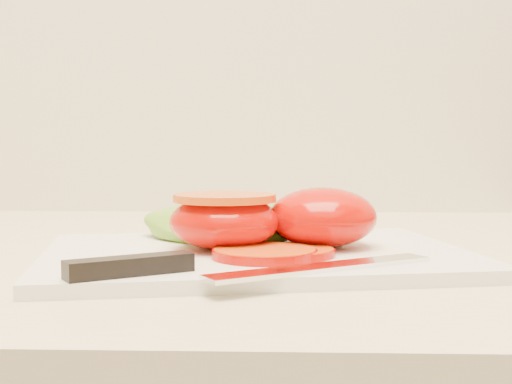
{
  "coord_description": "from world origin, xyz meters",
  "views": [
    {
      "loc": [
        -0.16,
        1.03,
        1.02
      ],
      "look_at": [
        -0.18,
        1.6,
        0.99
      ],
      "focal_mm": 50.0,
      "sensor_mm": 36.0,
      "label": 1
    }
  ],
  "objects": [
    {
      "name": "tomato_half_cut",
      "position": [
        -0.2,
        1.59,
        0.96
      ],
      "size": [
        0.09,
        0.09,
        0.04
      ],
      "color": "#C60500",
      "rests_on": "cutting_board"
    },
    {
      "name": "cutting_board",
      "position": [
        -0.18,
        1.59,
        0.94
      ],
      "size": [
        0.37,
        0.3,
        0.01
      ],
      "primitive_type": "cube",
      "rotation": [
        0.0,
        0.0,
        0.19
      ],
      "color": "white",
      "rests_on": "counter"
    },
    {
      "name": "tomato_half_dome",
      "position": [
        -0.12,
        1.61,
        0.96
      ],
      "size": [
        0.09,
        0.09,
        0.05
      ],
      "primitive_type": "ellipsoid",
      "color": "#C60500",
      "rests_on": "cutting_board"
    },
    {
      "name": "tomato_slice_1",
      "position": [
        -0.15,
        1.56,
        0.94
      ],
      "size": [
        0.07,
        0.07,
        0.01
      ],
      "primitive_type": "cylinder",
      "color": "orange",
      "rests_on": "cutting_board"
    },
    {
      "name": "knife",
      "position": [
        -0.21,
        1.49,
        0.94
      ],
      "size": [
        0.24,
        0.11,
        0.01
      ],
      "rotation": [
        0.0,
        0.0,
        0.57
      ],
      "color": "silver",
      "rests_on": "cutting_board"
    },
    {
      "name": "lettuce_leaf_0",
      "position": [
        -0.2,
        1.66,
        0.95
      ],
      "size": [
        0.19,
        0.15,
        0.03
      ],
      "primitive_type": "ellipsoid",
      "rotation": [
        0.0,
        0.0,
        -0.34
      ],
      "color": "#83AC2D",
      "rests_on": "cutting_board"
    },
    {
      "name": "tomato_slice_0",
      "position": [
        -0.17,
        1.55,
        0.94
      ],
      "size": [
        0.07,
        0.07,
        0.01
      ],
      "primitive_type": "cylinder",
      "color": "orange",
      "rests_on": "cutting_board"
    }
  ]
}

